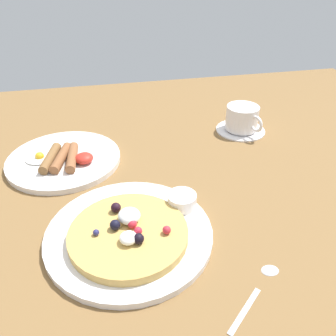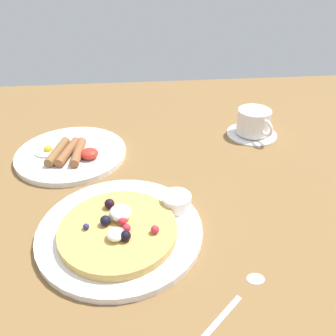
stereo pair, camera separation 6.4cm
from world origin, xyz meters
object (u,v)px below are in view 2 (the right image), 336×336
at_px(syrup_ramekin, 177,201).
at_px(coffee_saucer, 252,133).
at_px(pancake_plate, 120,230).
at_px(breakfast_plate, 71,154).
at_px(teaspoon, 244,291).
at_px(coffee_cup, 254,121).

xyz_separation_m(syrup_ramekin, coffee_saucer, (0.24, 0.29, -0.02)).
relative_size(pancake_plate, syrup_ramekin, 5.25).
relative_size(breakfast_plate, coffee_saucer, 1.97).
bearing_deg(teaspoon, breakfast_plate, 126.20).
relative_size(syrup_ramekin, breakfast_plate, 0.21).
xyz_separation_m(syrup_ramekin, coffee_cup, (0.24, 0.29, 0.01)).
distance_m(coffee_saucer, teaspoon, 0.51).
height_order(breakfast_plate, teaspoon, breakfast_plate).
bearing_deg(pancake_plate, breakfast_plate, 113.80).
bearing_deg(syrup_ramekin, coffee_cup, 50.72).
xyz_separation_m(pancake_plate, syrup_ramekin, (0.11, 0.05, 0.02)).
distance_m(coffee_saucer, coffee_cup, 0.04).
bearing_deg(pancake_plate, coffee_saucer, 44.65).
xyz_separation_m(coffee_saucer, teaspoon, (-0.16, -0.48, -0.00)).
bearing_deg(teaspoon, coffee_cup, 71.47).
relative_size(pancake_plate, coffee_saucer, 2.20).
height_order(syrup_ramekin, coffee_cup, coffee_cup).
bearing_deg(coffee_saucer, coffee_cup, -70.46).
height_order(syrup_ramekin, coffee_saucer, syrup_ramekin).
distance_m(breakfast_plate, coffee_saucer, 0.47).
bearing_deg(syrup_ramekin, breakfast_plate, 134.77).
bearing_deg(teaspoon, coffee_saucer, 71.58).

